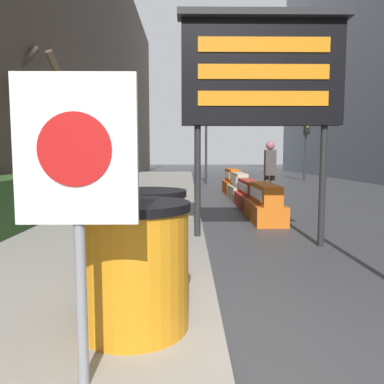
# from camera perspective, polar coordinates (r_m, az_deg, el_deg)

# --- Properties ---
(ground_plane) EXTENTS (120.00, 120.00, 0.00)m
(ground_plane) POSITION_cam_1_polar(r_m,az_deg,el_deg) (2.72, 5.51, -26.07)
(ground_plane) COLOR #3F3F42
(building_left_facade) EXTENTS (0.40, 50.40, 12.29)m
(building_left_facade) POSITION_cam_1_polar(r_m,az_deg,el_deg) (13.59, -19.67, 25.54)
(building_left_facade) COLOR brown
(building_left_facade) RESTS_ON ground_plane
(bare_tree) EXTENTS (1.76, 2.01, 3.94)m
(bare_tree) POSITION_cam_1_polar(r_m,az_deg,el_deg) (9.05, -22.15, 8.83)
(bare_tree) COLOR #4C3D2D
(bare_tree) RESTS_ON sidewalk_left
(barrel_drum_foreground) EXTENTS (0.82, 0.82, 0.93)m
(barrel_drum_foreground) POSITION_cam_1_polar(r_m,az_deg,el_deg) (2.79, -8.86, -10.98)
(barrel_drum_foreground) COLOR orange
(barrel_drum_foreground) RESTS_ON sidewalk_left
(barrel_drum_middle) EXTENTS (0.82, 0.82, 0.93)m
(barrel_drum_middle) POSITION_cam_1_polar(r_m,az_deg,el_deg) (3.70, -7.27, -6.83)
(barrel_drum_middle) COLOR orange
(barrel_drum_middle) RESTS_ON sidewalk_left
(warning_sign) EXTENTS (0.63, 0.08, 1.67)m
(warning_sign) POSITION_cam_1_polar(r_m,az_deg,el_deg) (2.01, -17.16, 2.79)
(warning_sign) COLOR gray
(warning_sign) RESTS_ON sidewalk_left
(message_board) EXTENTS (2.56, 0.36, 3.55)m
(message_board) POSITION_cam_1_polar(r_m,az_deg,el_deg) (6.03, 10.63, 17.40)
(message_board) COLOR #28282B
(message_board) RESTS_ON ground_plane
(jersey_barrier_orange_near) EXTENTS (0.64, 1.67, 0.82)m
(jersey_barrier_orange_near) POSITION_cam_1_polar(r_m,az_deg,el_deg) (8.27, 11.05, -1.96)
(jersey_barrier_orange_near) COLOR orange
(jersey_barrier_orange_near) RESTS_ON ground_plane
(jersey_barrier_red_striped) EXTENTS (0.58, 2.09, 0.77)m
(jersey_barrier_red_striped) POSITION_cam_1_polar(r_m,az_deg,el_deg) (10.30, 8.73, -0.60)
(jersey_barrier_red_striped) COLOR red
(jersey_barrier_red_striped) RESTS_ON ground_plane
(jersey_barrier_cream) EXTENTS (0.56, 1.64, 0.87)m
(jersey_barrier_cream) POSITION_cam_1_polar(r_m,az_deg,el_deg) (12.30, 7.19, 0.62)
(jersey_barrier_cream) COLOR beige
(jersey_barrier_cream) RESTS_ON ground_plane
(jersey_barrier_orange_far) EXTENTS (0.58, 2.04, 0.93)m
(jersey_barrier_orange_far) POSITION_cam_1_polar(r_m,az_deg,el_deg) (14.27, 6.11, 1.42)
(jersey_barrier_orange_far) COLOR orange
(jersey_barrier_orange_far) RESTS_ON ground_plane
(traffic_cone_near) EXTENTS (0.32, 0.32, 0.58)m
(traffic_cone_near) POSITION_cam_1_polar(r_m,az_deg,el_deg) (15.32, 7.53, 1.20)
(traffic_cone_near) COLOR black
(traffic_cone_near) RESTS_ON ground_plane
(traffic_cone_mid) EXTENTS (0.44, 0.44, 0.79)m
(traffic_cone_mid) POSITION_cam_1_polar(r_m,az_deg,el_deg) (14.70, 8.43, 1.41)
(traffic_cone_mid) COLOR black
(traffic_cone_mid) RESTS_ON ground_plane
(traffic_light_near_curb) EXTENTS (0.28, 0.45, 3.92)m
(traffic_light_near_curb) POSITION_cam_1_polar(r_m,az_deg,el_deg) (18.83, 2.18, 9.84)
(traffic_light_near_curb) COLOR #2D2D30
(traffic_light_near_curb) RESTS_ON ground_plane
(traffic_light_far_side) EXTENTS (0.28, 0.45, 3.49)m
(traffic_light_far_side) POSITION_cam_1_polar(r_m,az_deg,el_deg) (22.62, 17.01, 8.12)
(traffic_light_far_side) COLOR #2D2D30
(traffic_light_far_side) RESTS_ON ground_plane
(pedestrian_worker) EXTENTS (0.34, 0.51, 1.83)m
(pedestrian_worker) POSITION_cam_1_polar(r_m,az_deg,el_deg) (10.68, 11.78, 3.58)
(pedestrian_worker) COLOR #514C42
(pedestrian_worker) RESTS_ON ground_plane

